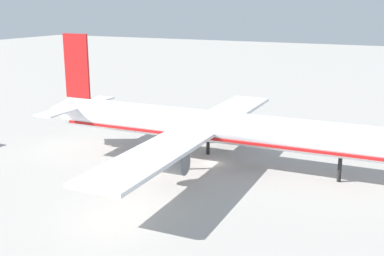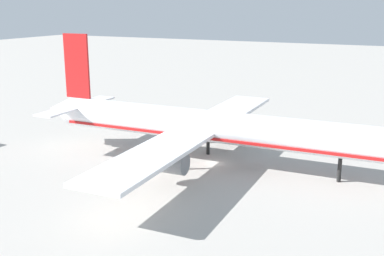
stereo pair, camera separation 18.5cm
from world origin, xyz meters
name	(u,v)px [view 1 (the left image)]	position (x,y,z in m)	size (l,w,h in m)	color
ground_plane	(214,164)	(0.00, 0.00, 0.00)	(600.00, 600.00, 0.00)	#ADA8A0
airliner	(208,127)	(-1.42, 0.02, 7.22)	(78.20, 69.37, 24.10)	white
traffic_cone_1	(128,116)	(-37.16, 26.04, 0.28)	(0.36, 0.36, 0.55)	orange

